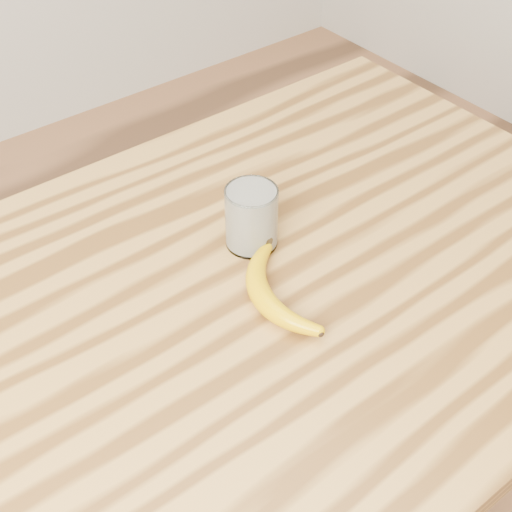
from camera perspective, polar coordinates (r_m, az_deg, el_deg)
table at (r=1.07m, az=-0.28°, el=-7.49°), size 1.20×0.80×0.90m
smoothie_glass at (r=1.02m, az=-0.36°, el=3.16°), size 0.08×0.08×0.10m
banana at (r=0.95m, az=0.39°, el=-3.20°), size 0.16×0.27×0.03m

